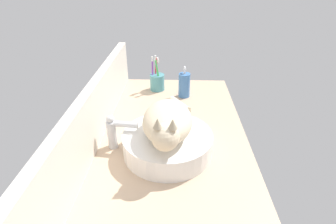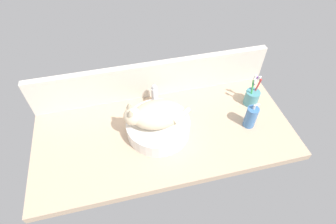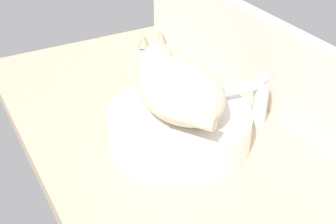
{
  "view_description": "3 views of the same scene",
  "coord_description": "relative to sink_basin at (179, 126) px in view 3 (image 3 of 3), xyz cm",
  "views": [
    {
      "loc": [
        -79.58,
        -2.05,
        60.05
      ],
      "look_at": [
        5.63,
        0.93,
        11.98
      ],
      "focal_mm": 28.0,
      "sensor_mm": 36.0,
      "label": 1
    },
    {
      "loc": [
        -17.49,
        -80.93,
        107.9
      ],
      "look_at": [
        2.72,
        3.14,
        10.92
      ],
      "focal_mm": 28.0,
      "sensor_mm": 36.0,
      "label": 2
    },
    {
      "loc": [
        71.5,
        -42.63,
        63.18
      ],
      "look_at": [
        0.12,
        -3.69,
        10.92
      ],
      "focal_mm": 50.0,
      "sensor_mm": 36.0,
      "label": 3
    }
  ],
  "objects": [
    {
      "name": "backsplash_panel",
      "position": [
        2.96,
        27.89,
        7.13
      ],
      "size": [
        132.12,
        3.6,
        22.13
      ],
      "primitive_type": "cube",
      "color": "silver",
      "rests_on": "ground_plane"
    },
    {
      "name": "ground_plane",
      "position": [
        2.96,
        -0.8,
        -5.94
      ],
      "size": [
        132.12,
        60.98,
        4.0
      ],
      "primitive_type": "cube",
      "color": "tan"
    },
    {
      "name": "sink_basin",
      "position": [
        0.0,
        0.0,
        0.0
      ],
      "size": [
        32.1,
        32.1,
        7.88
      ],
      "primitive_type": "cylinder",
      "color": "white",
      "rests_on": "ground_plane"
    },
    {
      "name": "cat",
      "position": [
        -1.37,
        -0.06,
        9.7
      ],
      "size": [
        32.31,
        17.41,
        14.0
      ],
      "color": "beige",
      "rests_on": "sink_basin"
    },
    {
      "name": "faucet",
      "position": [
        2.31,
        19.42,
        3.37
      ],
      "size": [
        4.07,
        11.86,
        13.6
      ],
      "color": "silver",
      "rests_on": "ground_plane"
    }
  ]
}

